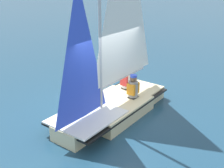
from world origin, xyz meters
name	(u,v)px	position (x,y,z in m)	size (l,w,h in m)	color
ground_plane	(112,115)	(0.00, 0.00, 0.00)	(260.00, 260.00, 0.00)	navy
sailboat_main	(113,89)	(-0.02, 0.04, 0.86)	(3.42, 4.35, 6.07)	beige
sailor_helm	(133,91)	(-0.07, 0.75, 0.63)	(0.41, 0.42, 1.16)	black
sailor_crew	(126,82)	(-0.83, 0.89, 0.63)	(0.41, 0.42, 1.16)	black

